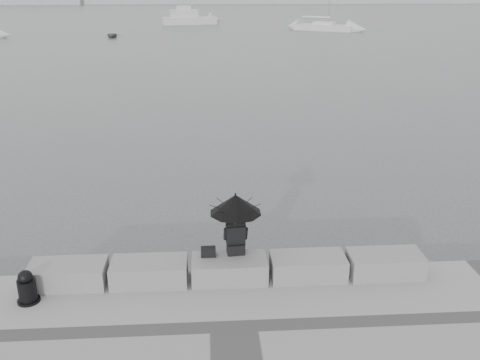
{
  "coord_description": "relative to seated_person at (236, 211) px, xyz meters",
  "views": [
    {
      "loc": [
        -0.43,
        -10.47,
        6.56
      ],
      "look_at": [
        0.45,
        3.0,
        1.49
      ],
      "focal_mm": 40.0,
      "sensor_mm": 36.0,
      "label": 1
    }
  ],
  "objects": [
    {
      "name": "stone_block_far_right",
      "position": [
        3.25,
        -0.28,
        -1.24
      ],
      "size": [
        1.6,
        0.8,
        0.5
      ],
      "primitive_type": "cube",
      "color": "slate",
      "rests_on": "promenade"
    },
    {
      "name": "bag",
      "position": [
        -0.59,
        -0.12,
        -0.89
      ],
      "size": [
        0.32,
        0.18,
        0.2
      ],
      "primitive_type": "cube",
      "color": "black",
      "rests_on": "stone_block_centre"
    },
    {
      "name": "motor_cruiser",
      "position": [
        -2.82,
        77.53,
        -1.1
      ],
      "size": [
        8.74,
        4.44,
        4.5
      ],
      "rotation": [
        0.0,
        0.0,
        0.2
      ],
      "color": "white",
      "rests_on": "ground"
    },
    {
      "name": "dinghy",
      "position": [
        -11.74,
        57.59,
        -1.75
      ],
      "size": [
        2.86,
        1.34,
        0.47
      ],
      "primitive_type": "imported",
      "rotation": [
        0.0,
        0.0,
        0.06
      ],
      "color": "slate",
      "rests_on": "ground"
    },
    {
      "name": "mooring_bollard",
      "position": [
        -4.21,
        -0.87,
        -1.19
      ],
      "size": [
        0.45,
        0.45,
        0.71
      ],
      "color": "black",
      "rests_on": "promenade"
    },
    {
      "name": "stone_block_centre",
      "position": [
        -0.15,
        -0.28,
        -1.24
      ],
      "size": [
        1.6,
        0.8,
        0.5
      ],
      "primitive_type": "cube",
      "color": "slate",
      "rests_on": "promenade"
    },
    {
      "name": "stone_block_far_left",
      "position": [
        -3.55,
        -0.28,
        -1.24
      ],
      "size": [
        1.6,
        0.8,
        0.5
      ],
      "primitive_type": "cube",
      "color": "slate",
      "rests_on": "promenade"
    },
    {
      "name": "stone_block_right",
      "position": [
        1.55,
        -0.28,
        -1.24
      ],
      "size": [
        1.6,
        0.8,
        0.5
      ],
      "primitive_type": "cube",
      "color": "slate",
      "rests_on": "promenade"
    },
    {
      "name": "stone_block_left",
      "position": [
        -1.85,
        -0.28,
        -1.24
      ],
      "size": [
        1.6,
        0.8,
        0.5
      ],
      "primitive_type": "cube",
      "color": "slate",
      "rests_on": "promenade"
    },
    {
      "name": "sailboat_right",
      "position": [
        16.0,
        65.03,
        -1.47
      ],
      "size": [
        8.27,
        6.38,
        12.9
      ],
      "rotation": [
        0.0,
        0.0,
        -0.56
      ],
      "color": "white",
      "rests_on": "ground"
    },
    {
      "name": "distant_landmass",
      "position": [
        -8.29,
        154.68,
        -1.09
      ],
      "size": [
        180.0,
        8.0,
        2.8
      ],
      "color": "#ACAFB2",
      "rests_on": "ground"
    },
    {
      "name": "ground",
      "position": [
        -0.15,
        0.17,
        -1.99
      ],
      "size": [
        360.0,
        360.0,
        0.0
      ],
      "primitive_type": "plane",
      "color": "#434648",
      "rests_on": "ground"
    },
    {
      "name": "seated_person",
      "position": [
        0.0,
        0.0,
        0.0
      ],
      "size": [
        1.12,
        1.12,
        1.39
      ],
      "rotation": [
        0.0,
        0.0,
        0.09
      ],
      "color": "black",
      "rests_on": "stone_block_centre"
    }
  ]
}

